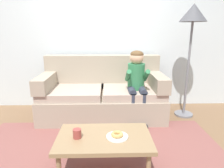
# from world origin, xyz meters

# --- Properties ---
(ground) EXTENTS (10.00, 10.00, 0.00)m
(ground) POSITION_xyz_m (0.00, 0.00, 0.00)
(ground) COLOR brown
(wall_back) EXTENTS (8.00, 0.10, 2.80)m
(wall_back) POSITION_xyz_m (0.00, 1.40, 1.40)
(wall_back) COLOR silver
(wall_back) RESTS_ON ground
(area_rug) EXTENTS (2.99, 1.62, 0.01)m
(area_rug) POSITION_xyz_m (0.00, -0.25, 0.01)
(area_rug) COLOR brown
(area_rug) RESTS_ON ground
(couch) EXTENTS (1.96, 0.90, 0.98)m
(couch) POSITION_xyz_m (0.04, 0.85, 0.35)
(couch) COLOR tan
(couch) RESTS_ON ground
(coffee_table) EXTENTS (0.92, 0.56, 0.39)m
(coffee_table) POSITION_xyz_m (0.08, -0.55, 0.35)
(coffee_table) COLOR #937551
(coffee_table) RESTS_ON ground
(person_child) EXTENTS (0.34, 0.58, 1.10)m
(person_child) POSITION_xyz_m (0.57, 0.64, 0.67)
(person_child) COLOR #337A4C
(person_child) RESTS_ON ground
(plate) EXTENTS (0.21, 0.21, 0.01)m
(plate) POSITION_xyz_m (0.21, -0.57, 0.39)
(plate) COLOR white
(plate) RESTS_ON coffee_table
(donut) EXTENTS (0.17, 0.17, 0.04)m
(donut) POSITION_xyz_m (0.21, -0.57, 0.42)
(donut) COLOR tan
(donut) RESTS_ON plate
(mug) EXTENTS (0.08, 0.08, 0.09)m
(mug) POSITION_xyz_m (-0.18, -0.57, 0.43)
(mug) COLOR #993D38
(mug) RESTS_ON coffee_table
(toy_controller) EXTENTS (0.23, 0.09, 0.05)m
(toy_controller) POSITION_xyz_m (-0.43, 0.07, 0.03)
(toy_controller) COLOR red
(toy_controller) RESTS_ON ground
(floor_lamp) EXTENTS (0.41, 0.41, 1.78)m
(floor_lamp) POSITION_xyz_m (1.41, 0.81, 1.52)
(floor_lamp) COLOR slate
(floor_lamp) RESTS_ON ground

